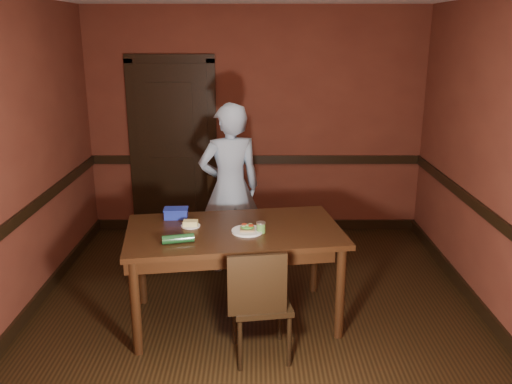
{
  "coord_description": "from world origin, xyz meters",
  "views": [
    {
      "loc": [
        -0.0,
        -4.2,
        2.41
      ],
      "look_at": [
        0.0,
        0.35,
        1.05
      ],
      "focal_mm": 38.0,
      "sensor_mm": 36.0,
      "label": 1
    }
  ],
  "objects_px": {
    "sauce_jar": "(261,227)",
    "food_tub": "(176,213)",
    "cheese_saucer": "(191,224)",
    "sandwich_plate": "(247,230)",
    "dining_table": "(235,275)",
    "chair_far": "(233,224)",
    "person": "(230,188)",
    "chair_near": "(261,301)"
  },
  "relations": [
    {
      "from": "sauce_jar",
      "to": "cheese_saucer",
      "type": "bearing_deg",
      "value": 166.18
    },
    {
      "from": "dining_table",
      "to": "cheese_saucer",
      "type": "bearing_deg",
      "value": 161.47
    },
    {
      "from": "sauce_jar",
      "to": "food_tub",
      "type": "distance_m",
      "value": 0.82
    },
    {
      "from": "sandwich_plate",
      "to": "chair_near",
      "type": "bearing_deg",
      "value": -77.32
    },
    {
      "from": "dining_table",
      "to": "food_tub",
      "type": "distance_m",
      "value": 0.75
    },
    {
      "from": "person",
      "to": "food_tub",
      "type": "height_order",
      "value": "person"
    },
    {
      "from": "cheese_saucer",
      "to": "food_tub",
      "type": "relative_size",
      "value": 0.75
    },
    {
      "from": "person",
      "to": "food_tub",
      "type": "bearing_deg",
      "value": 44.59
    },
    {
      "from": "dining_table",
      "to": "chair_far",
      "type": "height_order",
      "value": "chair_far"
    },
    {
      "from": "chair_far",
      "to": "sandwich_plate",
      "type": "relative_size",
      "value": 3.55
    },
    {
      "from": "person",
      "to": "chair_near",
      "type": "bearing_deg",
      "value": 84.24
    },
    {
      "from": "sandwich_plate",
      "to": "food_tub",
      "type": "relative_size",
      "value": 1.2
    },
    {
      "from": "chair_far",
      "to": "food_tub",
      "type": "relative_size",
      "value": 4.25
    },
    {
      "from": "chair_far",
      "to": "chair_near",
      "type": "relative_size",
      "value": 1.01
    },
    {
      "from": "chair_near",
      "to": "cheese_saucer",
      "type": "height_order",
      "value": "chair_near"
    },
    {
      "from": "sandwich_plate",
      "to": "dining_table",
      "type": "bearing_deg",
      "value": 148.28
    },
    {
      "from": "chair_far",
      "to": "cheese_saucer",
      "type": "height_order",
      "value": "chair_far"
    },
    {
      "from": "chair_near",
      "to": "sauce_jar",
      "type": "distance_m",
      "value": 0.63
    },
    {
      "from": "food_tub",
      "to": "sauce_jar",
      "type": "bearing_deg",
      "value": -28.68
    },
    {
      "from": "person",
      "to": "dining_table",
      "type": "bearing_deg",
      "value": 78.08
    },
    {
      "from": "dining_table",
      "to": "chair_near",
      "type": "xyz_separation_m",
      "value": [
        0.22,
        -0.55,
        0.04
      ]
    },
    {
      "from": "dining_table",
      "to": "sauce_jar",
      "type": "bearing_deg",
      "value": -28.37
    },
    {
      "from": "dining_table",
      "to": "sauce_jar",
      "type": "height_order",
      "value": "sauce_jar"
    },
    {
      "from": "sandwich_plate",
      "to": "food_tub",
      "type": "bearing_deg",
      "value": 151.2
    },
    {
      "from": "dining_table",
      "to": "food_tub",
      "type": "height_order",
      "value": "food_tub"
    },
    {
      "from": "cheese_saucer",
      "to": "food_tub",
      "type": "height_order",
      "value": "food_tub"
    },
    {
      "from": "chair_far",
      "to": "sauce_jar",
      "type": "bearing_deg",
      "value": -55.03
    },
    {
      "from": "dining_table",
      "to": "sandwich_plate",
      "type": "distance_m",
      "value": 0.45
    },
    {
      "from": "chair_far",
      "to": "cheese_saucer",
      "type": "distance_m",
      "value": 1.19
    },
    {
      "from": "dining_table",
      "to": "cheese_saucer",
      "type": "xyz_separation_m",
      "value": [
        -0.37,
        0.06,
        0.43
      ]
    },
    {
      "from": "person",
      "to": "sauce_jar",
      "type": "xyz_separation_m",
      "value": [
        0.3,
        -1.14,
        0.0
      ]
    },
    {
      "from": "person",
      "to": "sandwich_plate",
      "type": "bearing_deg",
      "value": 83.34
    },
    {
      "from": "chair_near",
      "to": "food_tub",
      "type": "distance_m",
      "value": 1.18
    },
    {
      "from": "person",
      "to": "sandwich_plate",
      "type": "height_order",
      "value": "person"
    },
    {
      "from": "dining_table",
      "to": "sandwich_plate",
      "type": "xyz_separation_m",
      "value": [
        0.11,
        -0.07,
        0.43
      ]
    },
    {
      "from": "sandwich_plate",
      "to": "sauce_jar",
      "type": "bearing_deg",
      "value": -5.94
    },
    {
      "from": "dining_table",
      "to": "cheese_saucer",
      "type": "distance_m",
      "value": 0.57
    },
    {
      "from": "chair_near",
      "to": "sandwich_plate",
      "type": "xyz_separation_m",
      "value": [
        -0.11,
        0.48,
        0.39
      ]
    },
    {
      "from": "chair_far",
      "to": "person",
      "type": "xyz_separation_m",
      "value": [
        -0.02,
        -0.09,
        0.41
      ]
    },
    {
      "from": "dining_table",
      "to": "cheese_saucer",
      "type": "relative_size",
      "value": 10.93
    },
    {
      "from": "chair_near",
      "to": "person",
      "type": "height_order",
      "value": "person"
    },
    {
      "from": "cheese_saucer",
      "to": "food_tub",
      "type": "xyz_separation_m",
      "value": [
        -0.15,
        0.21,
        0.02
      ]
    }
  ]
}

